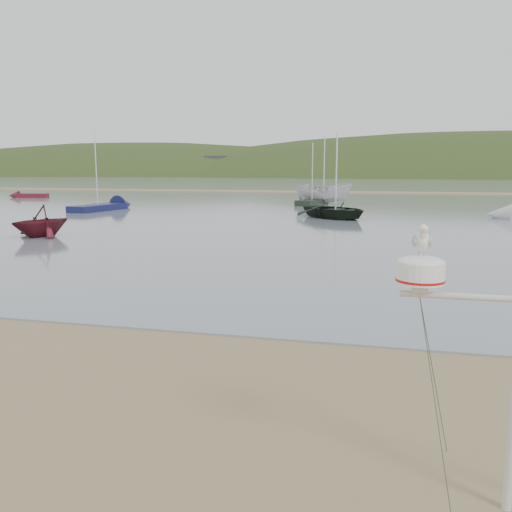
% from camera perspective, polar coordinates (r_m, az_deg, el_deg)
% --- Properties ---
extents(ground, '(560.00, 560.00, 0.00)m').
position_cam_1_polar(ground, '(7.97, -14.10, -16.58)').
color(ground, olive).
rests_on(ground, ground).
extents(water, '(560.00, 256.00, 0.04)m').
position_cam_1_polar(water, '(138.38, 12.53, 7.64)').
color(water, slate).
rests_on(water, ground).
extents(sandbar, '(560.00, 7.00, 0.07)m').
position_cam_1_polar(sandbar, '(76.45, 11.32, 6.57)').
color(sandbar, olive).
rests_on(sandbar, water).
extents(hill_ridge, '(620.00, 180.00, 80.00)m').
position_cam_1_polar(hill_ridge, '(242.87, 17.38, 3.39)').
color(hill_ridge, '#233415').
rests_on(hill_ridge, ground).
extents(far_cottages, '(294.40, 6.30, 8.00)m').
position_cam_1_polar(far_cottages, '(202.30, 13.91, 9.17)').
color(far_cottages, silver).
rests_on(far_cottages, ground).
extents(mast_rig, '(2.05, 2.19, 4.63)m').
position_cam_1_polar(mast_rig, '(6.05, 25.12, -14.18)').
color(mast_rig, silver).
rests_on(mast_rig, ground).
extents(boat_dark, '(3.44, 3.56, 5.38)m').
position_cam_1_polar(boat_dark, '(37.14, 8.44, 8.08)').
color(boat_dark, black).
rests_on(boat_dark, water).
extents(boat_red, '(3.03, 2.46, 3.04)m').
position_cam_1_polar(boat_red, '(28.93, -21.82, 4.89)').
color(boat_red, '#51121C').
rests_on(boat_red, water).
extents(boat_white, '(2.20, 2.15, 5.30)m').
position_cam_1_polar(boat_white, '(51.63, 7.17, 8.37)').
color(boat_white, silver).
rests_on(boat_white, water).
extents(sailboat_blue_near, '(2.83, 7.25, 7.02)m').
position_cam_1_polar(sailboat_blue_near, '(46.68, -14.85, 5.11)').
color(sailboat_blue_near, '#12163F').
rests_on(sailboat_blue_near, ground).
extents(sailboat_dark_mid, '(2.92, 6.34, 6.16)m').
position_cam_1_polar(sailboat_dark_mid, '(52.11, 6.53, 5.77)').
color(sailboat_dark_mid, black).
rests_on(sailboat_dark_mid, ground).
extents(dinghy_red_far, '(4.64, 2.07, 1.10)m').
position_cam_1_polar(dinghy_red_far, '(67.91, -23.20, 5.87)').
color(dinghy_red_far, '#51121C').
rests_on(dinghy_red_far, ground).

